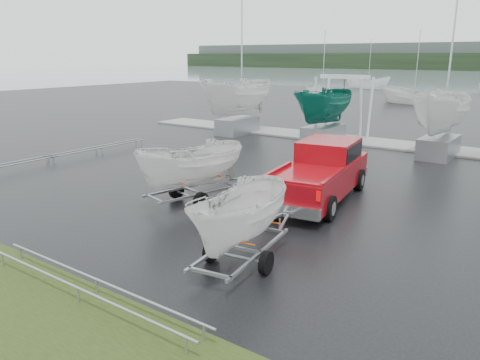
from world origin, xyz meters
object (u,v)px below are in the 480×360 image
pickup_truck (322,169)px  trailer_parked (191,129)px  trailer_hitched (241,169)px  boat_hoist (343,98)px

pickup_truck → trailer_parked: 5.19m
pickup_truck → trailer_parked: bearing=-145.6°
pickup_truck → trailer_parked: size_ratio=1.31×
pickup_truck → trailer_hitched: size_ratio=1.40×
trailer_hitched → trailer_parked: trailer_parked is taller
trailer_hitched → pickup_truck: bearing=90.0°
trailer_parked → boat_hoist: 15.78m
pickup_truck → trailer_hitched: bearing=-90.0°
pickup_truck → trailer_parked: trailer_parked is taller
pickup_truck → boat_hoist: 13.33m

